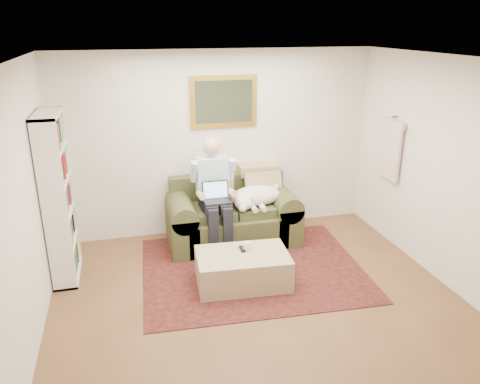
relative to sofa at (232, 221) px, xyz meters
name	(u,v)px	position (x,y,z in m)	size (l,w,h in m)	color
room_shell	(262,195)	(-0.09, -1.66, 0.99)	(4.51, 5.00, 2.61)	brown
rug	(252,268)	(0.05, -0.86, -0.30)	(2.71, 2.17, 0.01)	black
sofa	(232,221)	(0.00, 0.00, 0.00)	(1.79, 0.91, 1.07)	#4B4A27
seated_man	(215,197)	(-0.27, -0.16, 0.44)	(0.59, 0.84, 1.50)	#8CBAD8
laptop	(216,196)	(-0.27, -0.23, 0.48)	(0.35, 0.27, 0.25)	black
sleeping_dog	(256,196)	(0.32, -0.09, 0.37)	(0.74, 0.46, 0.27)	white
ottoman	(243,269)	(-0.16, -1.16, -0.11)	(1.07, 0.68, 0.39)	tan
coffee_mug	(246,246)	(-0.09, -1.07, 0.13)	(0.08, 0.08, 0.10)	white
tv_remote	(242,249)	(-0.13, -1.06, 0.09)	(0.05, 0.15, 0.02)	black
bookshelf	(58,198)	(-2.19, -0.41, 0.69)	(0.28, 0.80, 2.00)	white
wall_mirror	(224,102)	(0.00, 0.46, 1.59)	(0.94, 0.04, 0.72)	gold
hanging_shirt	(390,146)	(2.10, -0.41, 1.04)	(0.06, 0.52, 0.90)	beige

